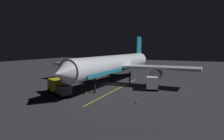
{
  "coord_description": "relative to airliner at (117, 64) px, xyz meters",
  "views": [
    {
      "loc": [
        -18.05,
        39.34,
        8.25
      ],
      "look_at": [
        0.0,
        2.0,
        3.5
      ],
      "focal_mm": 31.51,
      "sensor_mm": 36.0,
      "label": 1
    }
  ],
  "objects": [
    {
      "name": "ground_crew_worker",
      "position": [
        5.01,
        11.53,
        -3.62
      ],
      "size": [
        0.4,
        0.4,
        1.74
      ],
      "color": "black",
      "rests_on": "ground_plane"
    },
    {
      "name": "catering_truck",
      "position": [
        -8.36,
        1.74,
        -3.18
      ],
      "size": [
        3.7,
        6.08,
        2.65
      ],
      "color": "silver",
      "rests_on": "ground_plane"
    },
    {
      "name": "traffic_cone_near_left",
      "position": [
        -8.89,
        12.5,
        -4.26
      ],
      "size": [
        0.5,
        0.5,
        0.55
      ],
      "color": "#EA590F",
      "rests_on": "ground_plane"
    },
    {
      "name": "traffic_cone_under_wing",
      "position": [
        1.25,
        10.71,
        -4.26
      ],
      "size": [
        0.5,
        0.5,
        0.55
      ],
      "color": "#EA590F",
      "rests_on": "ground_plane"
    },
    {
      "name": "apron_guide_stripe",
      "position": [
        -2.17,
        4.61,
        -4.51
      ],
      "size": [
        1.36,
        25.79,
        0.01
      ],
      "primitive_type": "cube",
      "rotation": [
        0.0,
        0.0,
        0.04
      ],
      "color": "gold",
      "rests_on": "ground_plane"
    },
    {
      "name": "ground_plane",
      "position": [
        0.01,
        0.61,
        -4.61
      ],
      "size": [
        180.0,
        180.0,
        0.2
      ],
      "primitive_type": "cube",
      "color": "#2C2C33"
    },
    {
      "name": "traffic_cone_far",
      "position": [
        8.91,
        12.06,
        -4.26
      ],
      "size": [
        0.5,
        0.5,
        0.55
      ],
      "color": "#EA590F",
      "rests_on": "ground_plane"
    },
    {
      "name": "baggage_truck",
      "position": [
        5.22,
        13.43,
        -3.17
      ],
      "size": [
        6.41,
        4.64,
        2.65
      ],
      "color": "gold",
      "rests_on": "ground_plane"
    },
    {
      "name": "airliner",
      "position": [
        0.0,
        0.0,
        0.0
      ],
      "size": [
        34.64,
        39.81,
        11.35
      ],
      "color": "silver",
      "rests_on": "ground_plane"
    },
    {
      "name": "traffic_cone_near_right",
      "position": [
        -6.4,
        2.82,
        -4.26
      ],
      "size": [
        0.5,
        0.5,
        0.55
      ],
      "color": "#EA590F",
      "rests_on": "ground_plane"
    }
  ]
}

